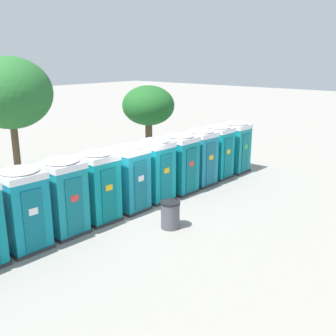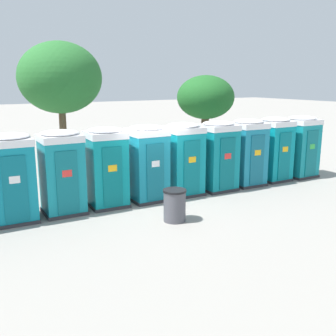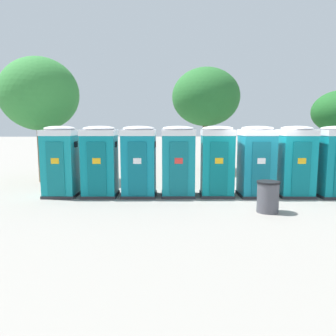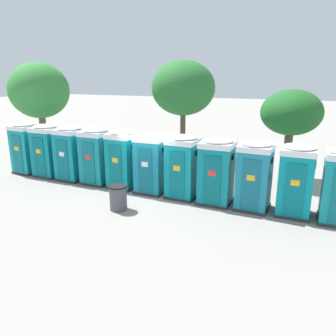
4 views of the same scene
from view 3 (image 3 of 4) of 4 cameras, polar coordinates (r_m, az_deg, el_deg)
name	(u,v)px [view 3 (image 3 of 4)]	position (r m, az deg, el deg)	size (l,w,h in m)	color
ground_plane	(256,196)	(12.34, 15.00, -4.78)	(120.00, 120.00, 0.00)	gray
portapotty_0	(61,161)	(12.40, -18.15, 1.17)	(1.21, 1.24, 2.54)	#2D2D33
portapotty_1	(100,161)	(12.02, -11.77, 1.19)	(1.24, 1.21, 2.54)	#2D2D33
portapotty_2	(139,161)	(11.82, -5.06, 1.22)	(1.26, 1.24, 2.54)	#2D2D33
portapotty_3	(178,161)	(11.82, 1.78, 1.24)	(1.23, 1.22, 2.54)	#2D2D33
portapotty_4	(217,161)	(11.95, 8.54, 1.23)	(1.24, 1.26, 2.54)	#2D2D33
portapotty_5	(256,161)	(12.19, 15.14, 1.18)	(1.19, 1.21, 2.54)	#2D2D33
portapotty_6	(296,161)	(12.63, 21.33, 1.13)	(1.24, 1.25, 2.54)	#2D2D33
portapotty_7	(336,161)	(13.13, 27.19, 1.04)	(1.25, 1.21, 2.54)	#2D2D33
street_tree_1	(206,97)	(18.18, 6.61, 12.14)	(3.65, 3.65, 5.63)	brown
street_tree_2	(39,95)	(15.85, -21.49, 11.79)	(3.44, 3.44, 5.52)	brown
trash_can	(268,197)	(10.15, 17.00, -4.80)	(0.67, 0.67, 0.93)	#4C4C54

